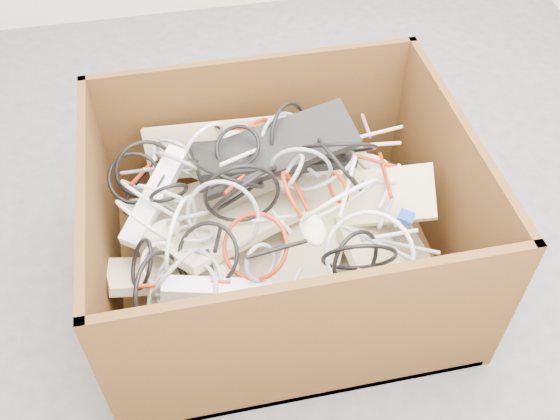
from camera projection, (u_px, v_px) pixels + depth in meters
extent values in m
plane|color=#49484B|center=(337.00, 208.00, 2.34)|extent=(3.00, 3.00, 0.00)
cube|color=#3E270F|center=(281.00, 272.00, 2.13)|extent=(1.10, 0.91, 0.03)
cube|color=#3E270F|center=(256.00, 126.00, 2.22)|extent=(1.10, 0.03, 0.56)
cube|color=#3E270F|center=(316.00, 345.00, 1.64)|extent=(1.10, 0.02, 0.56)
cube|color=#3E270F|center=(447.00, 193.00, 2.00)|extent=(0.03, 0.86, 0.56)
cube|color=#3E270F|center=(103.00, 246.00, 1.86)|extent=(0.02, 0.86, 0.56)
cube|color=tan|center=(280.00, 254.00, 2.09)|extent=(0.96, 0.83, 0.18)
cube|color=tan|center=(256.00, 259.00, 1.97)|extent=(0.69, 0.62, 0.19)
cube|color=#C7C18C|center=(247.00, 223.00, 2.02)|extent=(0.49, 0.43, 0.18)
cube|color=#C7C18C|center=(311.00, 201.00, 2.11)|extent=(0.39, 0.51, 0.17)
cube|color=#C7C18C|center=(309.00, 263.00, 1.90)|extent=(0.40, 0.51, 0.12)
cube|color=#C7C18C|center=(192.00, 274.00, 1.87)|extent=(0.51, 0.20, 0.22)
cube|color=#C7C18C|center=(370.00, 248.00, 1.90)|extent=(0.18, 0.50, 0.17)
cube|color=#C7C18C|center=(221.00, 148.00, 2.06)|extent=(0.49, 0.19, 0.23)
cube|color=#C7C18C|center=(241.00, 227.00, 1.87)|extent=(0.51, 0.41, 0.18)
cube|color=#C7C18C|center=(354.00, 199.00, 1.97)|extent=(0.49, 0.32, 0.23)
cube|color=black|center=(274.00, 155.00, 1.95)|extent=(0.51, 0.22, 0.13)
cube|color=black|center=(275.00, 148.00, 1.90)|extent=(0.51, 0.23, 0.14)
ellipsoid|color=beige|center=(162.00, 231.00, 1.81)|extent=(0.14, 0.12, 0.04)
ellipsoid|color=beige|center=(374.00, 164.00, 2.02)|extent=(0.13, 0.13, 0.04)
ellipsoid|color=beige|center=(219.00, 272.00, 1.74)|extent=(0.13, 0.10, 0.04)
ellipsoid|color=beige|center=(313.00, 229.00, 1.71)|extent=(0.07, 0.12, 0.04)
ellipsoid|color=beige|center=(238.00, 141.00, 1.97)|extent=(0.12, 0.14, 0.04)
ellipsoid|color=black|center=(376.00, 282.00, 1.78)|extent=(0.12, 0.08, 0.04)
cube|color=silver|center=(155.00, 196.00, 1.86)|extent=(0.23, 0.31, 0.14)
cube|color=silver|center=(217.00, 290.00, 1.67)|extent=(0.30, 0.10, 0.10)
cube|color=#0B3AAA|center=(406.00, 217.00, 1.84)|extent=(0.06, 0.06, 0.03)
torus|color=gray|center=(223.00, 216.00, 1.72)|extent=(0.28, 0.15, 0.26)
torus|color=gray|center=(260.00, 262.00, 1.68)|extent=(0.13, 0.09, 0.13)
torus|color=silver|center=(163.00, 265.00, 1.74)|extent=(0.16, 0.14, 0.14)
torus|color=gray|center=(177.00, 156.00, 2.02)|extent=(0.18, 0.13, 0.21)
torus|color=black|center=(211.00, 150.00, 2.03)|extent=(0.19, 0.16, 0.19)
torus|color=gray|center=(195.00, 233.00, 1.78)|extent=(0.12, 0.11, 0.07)
torus|color=silver|center=(205.00, 142.00, 1.94)|extent=(0.16, 0.13, 0.16)
torus|color=gray|center=(325.00, 171.00, 1.93)|extent=(0.25, 0.21, 0.19)
torus|color=gray|center=(301.00, 170.00, 1.86)|extent=(0.23, 0.09, 0.24)
torus|color=silver|center=(339.00, 202.00, 1.74)|extent=(0.30, 0.21, 0.25)
torus|color=black|center=(341.00, 165.00, 1.88)|extent=(0.16, 0.29, 0.26)
torus|color=#A5240B|center=(297.00, 198.00, 1.80)|extent=(0.11, 0.22, 0.21)
torus|color=black|center=(169.00, 193.00, 1.79)|extent=(0.16, 0.07, 0.15)
torus|color=black|center=(146.00, 170.00, 1.91)|extent=(0.24, 0.13, 0.22)
torus|color=black|center=(142.00, 264.00, 1.72)|extent=(0.09, 0.15, 0.14)
torus|color=black|center=(208.00, 255.00, 1.71)|extent=(0.18, 0.20, 0.17)
torus|color=#A5240B|center=(257.00, 151.00, 2.02)|extent=(0.23, 0.21, 0.30)
torus|color=silver|center=(181.00, 238.00, 1.77)|extent=(0.16, 0.32, 0.35)
torus|color=gray|center=(182.00, 295.00, 1.66)|extent=(0.21, 0.22, 0.10)
torus|color=black|center=(134.00, 178.00, 1.90)|extent=(0.23, 0.17, 0.17)
torus|color=black|center=(229.00, 174.00, 1.84)|extent=(0.24, 0.21, 0.22)
torus|color=black|center=(356.00, 259.00, 1.69)|extent=(0.16, 0.15, 0.19)
torus|color=gray|center=(292.00, 172.00, 1.79)|extent=(0.11, 0.16, 0.14)
torus|color=silver|center=(369.00, 256.00, 1.67)|extent=(0.23, 0.26, 0.25)
torus|color=gray|center=(176.00, 273.00, 1.70)|extent=(0.21, 0.18, 0.25)
torus|color=gray|center=(187.00, 217.00, 1.80)|extent=(0.16, 0.11, 0.13)
torus|color=silver|center=(164.00, 195.00, 1.87)|extent=(0.19, 0.15, 0.20)
torus|color=gray|center=(188.00, 284.00, 1.70)|extent=(0.21, 0.20, 0.15)
torus|color=black|center=(146.00, 186.00, 1.94)|extent=(0.24, 0.29, 0.19)
torus|color=black|center=(161.00, 294.00, 1.66)|extent=(0.18, 0.26, 0.29)
torus|color=gray|center=(284.00, 141.00, 1.97)|extent=(0.22, 0.16, 0.24)
torus|color=black|center=(242.00, 194.00, 1.78)|extent=(0.26, 0.03, 0.26)
torus|color=black|center=(245.00, 189.00, 1.81)|extent=(0.29, 0.17, 0.28)
torus|color=black|center=(359.00, 258.00, 1.69)|extent=(0.28, 0.12, 0.27)
torus|color=silver|center=(155.00, 201.00, 1.92)|extent=(0.20, 0.29, 0.28)
torus|color=black|center=(338.00, 148.00, 1.91)|extent=(0.32, 0.24, 0.24)
torus|color=black|center=(237.00, 147.00, 1.87)|extent=(0.19, 0.18, 0.10)
torus|color=#A5240B|center=(255.00, 246.00, 1.70)|extent=(0.24, 0.21, 0.17)
torus|color=black|center=(290.00, 138.00, 1.98)|extent=(0.18, 0.26, 0.29)
torus|color=#A5240B|center=(338.00, 188.00, 1.86)|extent=(0.06, 0.14, 0.15)
torus|color=gray|center=(189.00, 170.00, 1.95)|extent=(0.21, 0.25, 0.25)
torus|color=silver|center=(143.00, 221.00, 1.79)|extent=(0.20, 0.18, 0.21)
cylinder|color=black|center=(218.00, 239.00, 1.73)|extent=(0.04, 0.12, 0.05)
cylinder|color=#A5240B|center=(385.00, 174.00, 1.93)|extent=(0.07, 0.26, 0.08)
cylinder|color=gray|center=(282.00, 217.00, 1.73)|extent=(0.17, 0.04, 0.05)
cylinder|color=#A5240B|center=(268.00, 125.00, 1.98)|extent=(0.26, 0.10, 0.10)
cylinder|color=gray|center=(293.00, 157.00, 1.94)|extent=(0.13, 0.19, 0.03)
cylinder|color=#A5240B|center=(205.00, 293.00, 1.65)|extent=(0.19, 0.16, 0.04)
cylinder|color=gray|center=(381.00, 182.00, 1.91)|extent=(0.13, 0.03, 0.05)
cylinder|color=gray|center=(366.00, 126.00, 2.16)|extent=(0.03, 0.15, 0.04)
cylinder|color=silver|center=(371.00, 134.00, 2.08)|extent=(0.23, 0.06, 0.03)
cylinder|color=gray|center=(281.00, 222.00, 1.72)|extent=(0.04, 0.13, 0.05)
cylinder|color=silver|center=(389.00, 186.00, 1.93)|extent=(0.12, 0.15, 0.04)
cylinder|color=gray|center=(235.00, 154.00, 2.03)|extent=(0.20, 0.21, 0.07)
cylinder|color=gray|center=(378.00, 243.00, 1.70)|extent=(0.15, 0.17, 0.03)
cylinder|color=gray|center=(177.00, 168.00, 1.98)|extent=(0.21, 0.06, 0.08)
cylinder|color=gray|center=(406.00, 216.00, 1.87)|extent=(0.12, 0.11, 0.06)
cylinder|color=black|center=(285.00, 247.00, 1.66)|extent=(0.22, 0.06, 0.03)
cylinder|color=silver|center=(241.00, 156.00, 1.85)|extent=(0.14, 0.10, 0.05)
cylinder|color=black|center=(353.00, 276.00, 1.65)|extent=(0.13, 0.06, 0.05)
cylinder|color=gray|center=(200.00, 312.00, 1.66)|extent=(0.02, 0.13, 0.03)
cylinder|color=gray|center=(159.00, 168.00, 1.98)|extent=(0.25, 0.11, 0.10)
cylinder|color=black|center=(233.00, 178.00, 1.83)|extent=(0.21, 0.13, 0.06)
cylinder|color=silver|center=(383.00, 144.00, 2.02)|extent=(0.13, 0.03, 0.04)
cylinder|color=silver|center=(348.00, 187.00, 1.82)|extent=(0.10, 0.18, 0.08)
cylinder|color=silver|center=(155.00, 167.00, 2.00)|extent=(0.03, 0.15, 0.04)
cylinder|color=#A5240B|center=(380.00, 162.00, 1.98)|extent=(0.17, 0.08, 0.05)
cylinder|color=silver|center=(390.00, 235.00, 1.78)|extent=(0.19, 0.05, 0.06)
cylinder|color=gray|center=(409.00, 247.00, 1.78)|extent=(0.15, 0.12, 0.05)
cylinder|color=#A5240B|center=(255.00, 164.00, 1.88)|extent=(0.22, 0.20, 0.03)
cylinder|color=black|center=(295.00, 155.00, 1.97)|extent=(0.21, 0.13, 0.03)
cylinder|color=#A5240B|center=(149.00, 166.00, 2.01)|extent=(0.13, 0.19, 0.04)
cylinder|color=#A5240B|center=(183.00, 284.00, 1.66)|extent=(0.25, 0.05, 0.02)
cylinder|color=black|center=(216.00, 287.00, 1.67)|extent=(0.03, 0.23, 0.06)
cylinder|color=gray|center=(293.00, 283.00, 1.65)|extent=(0.07, 0.11, 0.04)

